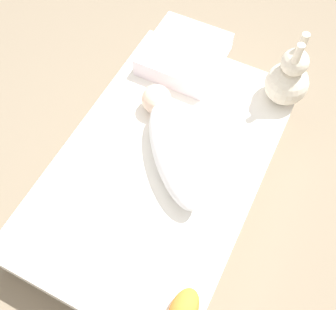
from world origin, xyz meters
TOP-DOWN VIEW (x-y plane):
  - ground_plane at (0.00, 0.00)m, footprint 12.00×12.00m
  - bed_mattress at (0.00, 0.00)m, footprint 1.29×0.80m
  - swaddled_baby at (-0.04, 0.02)m, footprint 0.52×0.48m
  - pillow at (-0.53, -0.15)m, footprint 0.37×0.35m
  - bunny_plush at (-0.53, 0.33)m, footprint 0.19×0.19m

SIDE VIEW (x-z plane):
  - ground_plane at x=0.00m, z-range 0.00..0.00m
  - bed_mattress at x=0.00m, z-range 0.00..0.22m
  - pillow at x=-0.53m, z-range 0.22..0.32m
  - swaddled_baby at x=-0.04m, z-range 0.22..0.37m
  - bunny_plush at x=-0.53m, z-range 0.17..0.52m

